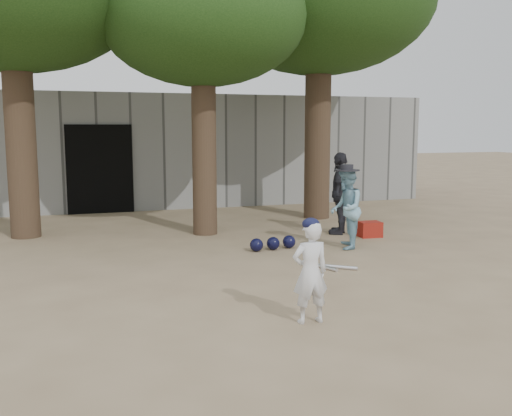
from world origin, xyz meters
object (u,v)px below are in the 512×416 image
object	(u,v)px
boy_player	(310,272)
red_bag	(370,229)
spectator_dark	(340,193)
spectator_blue	(346,209)

from	to	relation	value
boy_player	red_bag	xyz separation A→B (m)	(3.14, 4.18, -0.41)
spectator_dark	red_bag	world-z (taller)	spectator_dark
spectator_blue	red_bag	bearing A→B (deg)	156.86
boy_player	spectator_blue	size ratio (longest dim) A/B	0.79
boy_player	red_bag	bearing A→B (deg)	-125.82
spectator_blue	spectator_dark	distance (m)	1.44
spectator_blue	spectator_dark	xyz separation A→B (m)	(0.56, 1.32, 0.11)
spectator_blue	red_bag	xyz separation A→B (m)	(0.96, 0.82, -0.56)
boy_player	spectator_dark	distance (m)	5.43
spectator_blue	spectator_dark	world-z (taller)	spectator_dark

